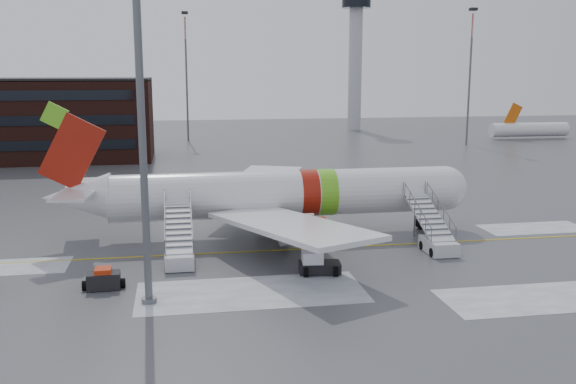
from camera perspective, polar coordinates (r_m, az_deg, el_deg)
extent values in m
plane|color=#494C4F|center=(50.41, 2.21, -4.73)|extent=(260.00, 260.00, 0.00)
cylinder|color=white|center=(52.68, -0.37, -0.13)|extent=(28.00, 3.80, 3.80)
sphere|color=white|center=(56.66, 13.73, 0.33)|extent=(3.80, 3.80, 3.80)
cube|color=black|center=(57.00, 14.72, 0.86)|extent=(1.09, 1.60, 0.97)
cone|color=white|center=(52.53, -18.31, -0.44)|extent=(5.20, 3.72, 3.72)
cube|color=maroon|center=(52.00, -18.65, 3.40)|extent=(5.27, 0.30, 6.09)
cube|color=#69C61F|center=(51.92, -20.04, 6.41)|extent=(2.16, 0.26, 2.16)
cube|color=white|center=(54.91, -17.76, 0.75)|extent=(3.07, 4.85, 0.18)
cube|color=white|center=(49.85, -18.55, -0.28)|extent=(3.07, 4.85, 0.18)
cube|color=white|center=(60.92, -2.62, 0.78)|extent=(10.72, 15.97, 1.13)
cube|color=white|center=(44.46, 0.17, -2.98)|extent=(10.72, 15.97, 1.13)
cylinder|color=white|center=(58.18, -0.73, -1.05)|extent=(3.40, 2.10, 2.10)
cylinder|color=white|center=(48.20, 1.24, -3.55)|extent=(3.40, 2.10, 2.10)
cylinder|color=#595B60|center=(56.42, 11.75, -2.33)|extent=(0.20, 0.20, 1.80)
cylinder|color=black|center=(56.52, 11.73, -2.77)|extent=(0.90, 0.56, 0.90)
cylinder|color=black|center=(55.57, -1.29, -2.78)|extent=(0.90, 0.56, 0.90)
cylinder|color=black|center=(50.97, -0.48, -4.02)|extent=(0.90, 0.56, 0.90)
cube|color=silver|center=(49.42, 13.25, -4.67)|extent=(2.00, 3.20, 1.00)
cube|color=silver|center=(50.89, 12.41, -2.25)|extent=(1.90, 5.87, 2.52)
cube|color=silver|center=(53.65, 11.14, -0.25)|extent=(1.90, 1.40, 0.15)
cylinder|color=#595B60|center=(53.63, 11.23, -2.11)|extent=(0.16, 0.16, 3.40)
cylinder|color=black|center=(48.25, 12.72, -5.28)|extent=(0.25, 0.70, 0.70)
cylinder|color=black|center=(50.71, 13.74, -4.54)|extent=(0.25, 0.70, 0.70)
cube|color=silver|center=(45.59, -9.63, -5.85)|extent=(2.00, 3.20, 1.00)
cube|color=silver|center=(47.18, -9.71, -3.17)|extent=(1.90, 5.87, 2.52)
cube|color=silver|center=(50.14, -9.78, -0.97)|extent=(1.90, 1.40, 0.15)
cylinder|color=#595B60|center=(50.12, -9.71, -2.96)|extent=(0.16, 0.16, 3.40)
cylinder|color=black|center=(44.70, -10.77, -6.49)|extent=(0.25, 0.70, 0.70)
cylinder|color=black|center=(46.61, -8.52, -5.70)|extent=(0.25, 0.70, 0.70)
cube|color=black|center=(43.44, 2.83, -6.69)|extent=(2.92, 1.79, 0.69)
cube|color=white|center=(43.19, 2.18, -5.83)|extent=(1.53, 1.53, 0.89)
cube|color=black|center=(43.09, 2.18, -5.39)|extent=(1.33, 1.41, 0.15)
cylinder|color=black|center=(42.72, 1.60, -7.13)|extent=(0.37, 0.72, 0.69)
cylinder|color=black|center=(42.93, 4.25, -7.06)|extent=(0.37, 0.72, 0.69)
cylinder|color=black|center=(44.03, 1.44, -6.57)|extent=(0.37, 0.72, 0.69)
cylinder|color=black|center=(44.24, 4.01, -6.51)|extent=(0.37, 0.72, 0.69)
cube|color=black|center=(42.04, -16.07, -7.56)|extent=(2.06, 1.29, 1.01)
cube|color=red|center=(41.86, -16.11, -6.78)|extent=(1.05, 1.15, 0.40)
cylinder|color=black|center=(42.22, -17.14, -7.90)|extent=(1.03, 0.64, 0.60)
cylinder|color=black|center=(42.04, -14.95, -7.87)|extent=(1.03, 0.64, 0.60)
cylinder|color=#595B60|center=(37.02, -12.82, 4.53)|extent=(0.44, 0.44, 19.24)
cylinder|color=#595B60|center=(39.16, -12.24, -9.38)|extent=(0.90, 0.90, 0.30)
cylinder|color=#B2B5BA|center=(148.05, 5.99, 10.94)|extent=(3.00, 3.00, 28.00)
cylinder|color=black|center=(148.81, 6.10, 16.53)|extent=(6.40, 6.40, 3.00)
cylinder|color=#595B60|center=(121.37, 15.79, 8.56)|extent=(0.36, 0.36, 19.20)
cylinder|color=#CC7272|center=(121.54, 16.07, 13.99)|extent=(0.32, 0.32, 4.32)
cube|color=black|center=(121.76, 16.15, 15.34)|extent=(1.20, 1.20, 0.50)
cylinder|color=#595B60|center=(125.56, -8.97, 8.90)|extent=(0.36, 0.36, 19.20)
cylinder|color=#CC7272|center=(125.73, -9.13, 14.15)|extent=(0.32, 0.32, 4.32)
cube|color=black|center=(125.93, -9.17, 15.46)|extent=(1.20, 1.20, 0.50)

